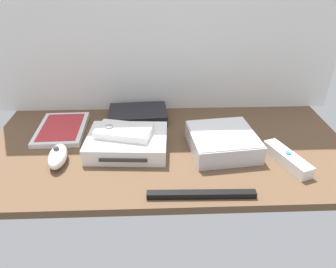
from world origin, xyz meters
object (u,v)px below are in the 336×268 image
(game_console, at_px, (127,143))
(game_case, at_px, (62,129))
(remote_wand, at_px, (287,159))
(sensor_bar, at_px, (201,194))
(remote_classic_pad, at_px, (124,131))
(mini_computer, at_px, (223,141))
(remote_nunchuk, at_px, (58,156))
(network_router, at_px, (138,115))

(game_console, height_order, game_case, game_console)
(remote_wand, xyz_separation_m, sensor_bar, (-0.23, -0.12, -0.01))
(remote_classic_pad, bearing_deg, mini_computer, 10.67)
(game_case, bearing_deg, mini_computer, -16.04)
(game_case, distance_m, sensor_bar, 0.49)
(game_case, distance_m, remote_nunchuk, 0.17)
(mini_computer, distance_m, remote_nunchuk, 0.43)
(game_case, height_order, remote_wand, remote_wand)
(network_router, bearing_deg, remote_wand, -36.36)
(game_console, height_order, sensor_bar, game_console)
(network_router, height_order, remote_nunchuk, remote_nunchuk)
(game_case, relative_size, remote_nunchuk, 1.88)
(game_console, distance_m, sensor_bar, 0.26)
(game_case, bearing_deg, network_router, 14.33)
(mini_computer, bearing_deg, network_router, 142.10)
(remote_classic_pad, height_order, sensor_bar, remote_classic_pad)
(remote_nunchuk, bearing_deg, remote_wand, -6.32)
(game_console, bearing_deg, game_case, 155.50)
(remote_wand, bearing_deg, network_router, 126.63)
(game_case, bearing_deg, remote_wand, -18.67)
(mini_computer, relative_size, network_router, 1.01)
(remote_wand, height_order, remote_classic_pad, remote_classic_pad)
(remote_nunchuk, distance_m, remote_classic_pad, 0.18)
(mini_computer, xyz_separation_m, network_router, (-0.23, 0.18, -0.01))
(mini_computer, height_order, network_router, mini_computer)
(game_case, distance_m, remote_classic_pad, 0.23)
(mini_computer, distance_m, remote_classic_pad, 0.26)
(game_console, distance_m, remote_wand, 0.41)
(mini_computer, relative_size, remote_classic_pad, 1.18)
(remote_nunchuk, bearing_deg, sensor_bar, -26.10)
(sensor_bar, bearing_deg, game_case, 142.52)
(game_case, xyz_separation_m, remote_nunchuk, (0.03, -0.16, 0.01))
(game_case, relative_size, remote_classic_pad, 1.22)
(game_console, bearing_deg, network_router, 86.45)
(game_console, xyz_separation_m, remote_nunchuk, (-0.17, -0.06, -0.00))
(game_console, bearing_deg, mini_computer, 0.90)
(game_console, relative_size, mini_computer, 1.16)
(mini_computer, distance_m, game_case, 0.47)
(network_router, bearing_deg, mini_computer, -41.16)
(remote_nunchuk, bearing_deg, game_console, 14.22)
(game_console, xyz_separation_m, remote_wand, (0.41, -0.08, -0.01))
(remote_nunchuk, bearing_deg, mini_computer, 2.14)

